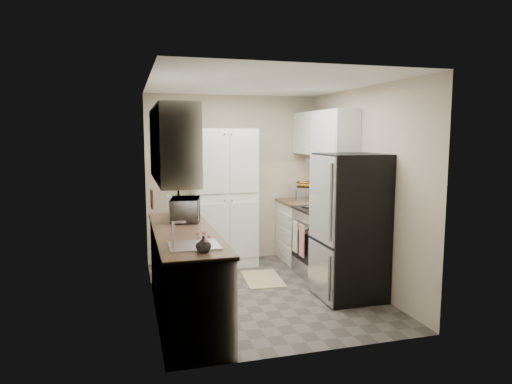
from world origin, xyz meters
TOP-DOWN VIEW (x-y plane):
  - ground at (0.00, 0.00)m, footprint 3.20×3.20m
  - room_shell at (-0.02, -0.01)m, footprint 2.64×3.24m
  - pantry_cabinet at (-0.20, 1.32)m, footprint 0.90×0.55m
  - base_cabinet_left at (-0.99, -0.43)m, footprint 0.60×2.30m
  - countertop_left at (-0.99, -0.43)m, footprint 0.63×2.33m
  - base_cabinet_right at (0.99, 1.19)m, footprint 0.60×0.80m
  - countertop_right at (0.99, 1.19)m, footprint 0.63×0.83m
  - electric_range at (0.97, 0.39)m, footprint 0.71×0.78m
  - refrigerator at (0.94, -0.41)m, footprint 0.70×0.72m
  - microwave at (-0.91, 0.10)m, footprint 0.41×0.53m
  - wine_bottle at (-0.96, 0.35)m, footprint 0.08×0.08m
  - flower_vase at (-0.94, -1.37)m, footprint 0.16×0.16m
  - cutting_board at (-1.01, 0.53)m, footprint 0.07×0.21m
  - toaster_oven at (1.03, 1.20)m, footprint 0.42×0.45m
  - fruit_basket at (1.02, 1.21)m, footprint 0.32×0.32m
  - kitchen_mat at (0.14, 0.49)m, footprint 0.54×0.80m

SIDE VIEW (x-z plane):
  - ground at x=0.00m, z-range 0.00..0.00m
  - kitchen_mat at x=0.14m, z-range 0.00..0.01m
  - base_cabinet_left at x=-0.99m, z-range 0.00..0.88m
  - base_cabinet_right at x=0.99m, z-range 0.00..0.88m
  - electric_range at x=0.97m, z-range -0.09..1.04m
  - refrigerator at x=0.94m, z-range 0.00..1.70m
  - countertop_left at x=-0.99m, z-range 0.88..0.92m
  - countertop_right at x=0.99m, z-range 0.88..0.92m
  - flower_vase at x=-0.94m, z-range 0.92..1.06m
  - pantry_cabinet at x=-0.20m, z-range 0.00..2.00m
  - toaster_oven at x=1.03m, z-range 0.92..1.13m
  - cutting_board at x=-1.01m, z-range 0.92..1.18m
  - microwave at x=-0.91m, z-range 0.92..1.18m
  - wine_bottle at x=-0.96m, z-range 0.92..1.24m
  - fruit_basket at x=1.02m, z-range 1.13..1.24m
  - room_shell at x=-0.02m, z-range 0.37..2.89m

